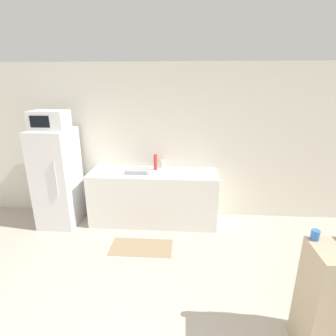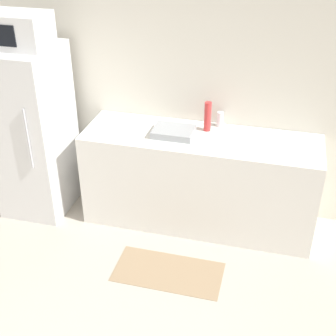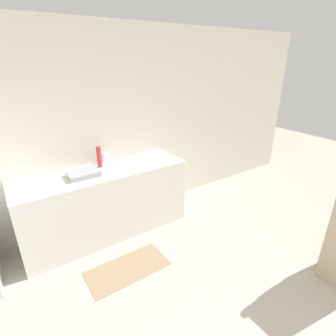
{
  "view_description": "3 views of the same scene",
  "coord_description": "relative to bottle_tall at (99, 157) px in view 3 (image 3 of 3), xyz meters",
  "views": [
    {
      "loc": [
        0.57,
        -1.12,
        2.29
      ],
      "look_at": [
        0.35,
        2.14,
        1.22
      ],
      "focal_mm": 28.0,
      "sensor_mm": 36.0,
      "label": 1
    },
    {
      "loc": [
        0.69,
        -0.7,
        2.74
      ],
      "look_at": [
        -0.01,
        1.99,
        1.08
      ],
      "focal_mm": 50.0,
      "sensor_mm": 36.0,
      "label": 2
    },
    {
      "loc": [
        -0.93,
        -0.01,
        2.18
      ],
      "look_at": [
        0.54,
        2.16,
        1.07
      ],
      "focal_mm": 28.0,
      "sensor_mm": 36.0,
      "label": 3
    }
  ],
  "objects": [
    {
      "name": "wall_back",
      "position": [
        -0.08,
        0.21,
        0.27
      ],
      "size": [
        8.0,
        0.06,
        2.6
      ],
      "primitive_type": "cube",
      "color": "silver",
      "rests_on": "ground_plane"
    },
    {
      "name": "counter",
      "position": [
        -0.03,
        -0.14,
        -0.58
      ],
      "size": [
        2.09,
        0.64,
        0.89
      ],
      "primitive_type": "cube",
      "color": "silver",
      "rests_on": "ground_plane"
    },
    {
      "name": "sink_basin",
      "position": [
        -0.27,
        -0.17,
        -0.1
      ],
      "size": [
        0.35,
        0.27,
        0.06
      ],
      "primitive_type": "cube",
      "color": "#9EA3A8",
      "rests_on": "counter"
    },
    {
      "name": "bottle_tall",
      "position": [
        0.0,
        0.0,
        0.0
      ],
      "size": [
        0.06,
        0.06,
        0.27
      ],
      "primitive_type": "cylinder",
      "color": "red",
      "rests_on": "counter"
    },
    {
      "name": "bottle_short",
      "position": [
        0.1,
        0.12,
        -0.07
      ],
      "size": [
        0.06,
        0.06,
        0.14
      ],
      "primitive_type": "cylinder",
      "color": "silver",
      "rests_on": "counter"
    },
    {
      "name": "kitchen_rug",
      "position": [
        -0.12,
        -0.92,
        -1.02
      ],
      "size": [
        0.9,
        0.44,
        0.01
      ],
      "primitive_type": "cube",
      "color": "#937A5B",
      "rests_on": "ground_plane"
    }
  ]
}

